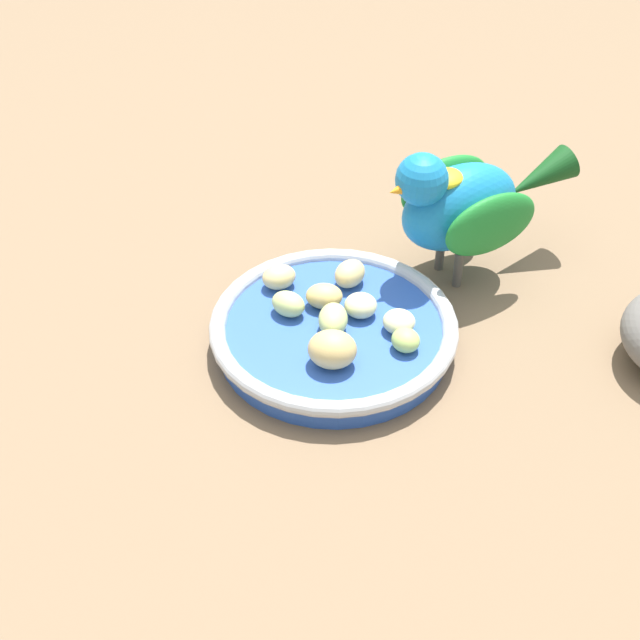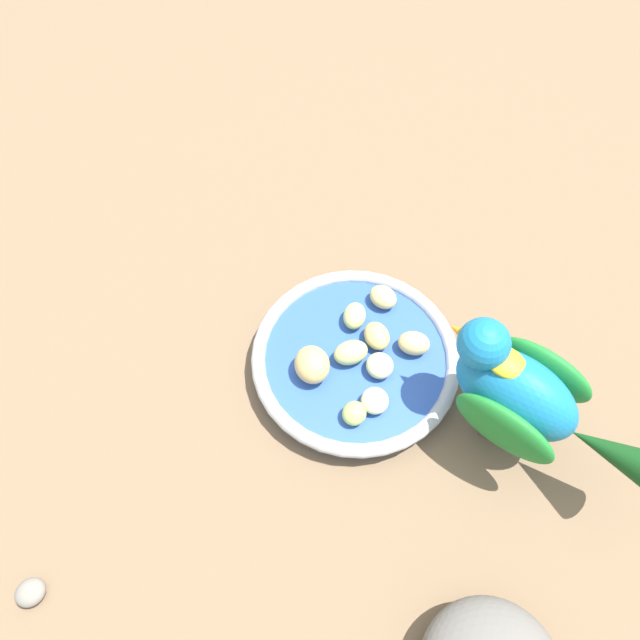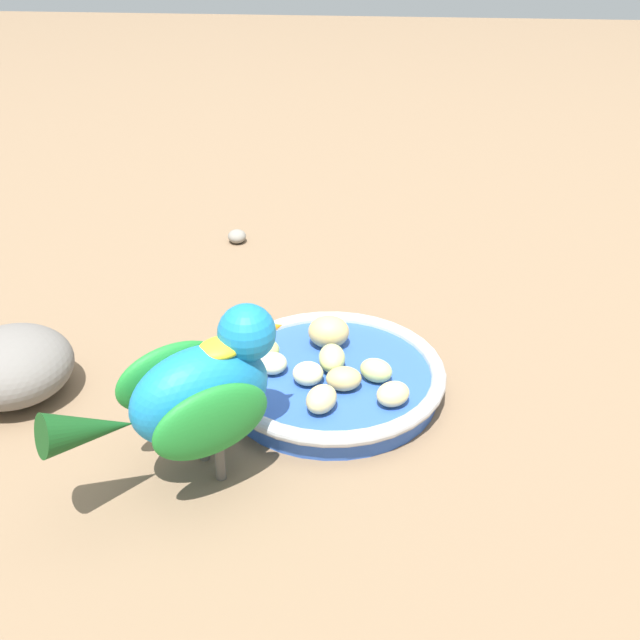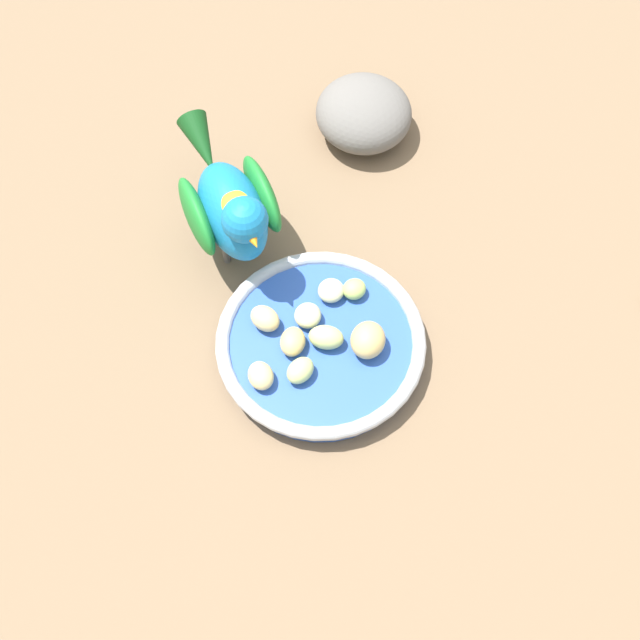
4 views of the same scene
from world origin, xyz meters
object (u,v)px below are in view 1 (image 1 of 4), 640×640
object	(u,v)px
feeding_bowl	(334,332)
apple_piece_1	(399,322)
apple_piece_4	(406,340)
apple_piece_2	(279,277)
apple_piece_3	(324,296)
apple_piece_0	(334,317)
apple_piece_8	(332,349)
apple_piece_5	(288,304)
parrot	(463,201)
apple_piece_7	(361,305)
apple_piece_6	(350,274)

from	to	relation	value
feeding_bowl	apple_piece_1	size ratio (longest dim) A/B	7.65
apple_piece_4	apple_piece_2	bearing A→B (deg)	61.74
apple_piece_3	feeding_bowl	bearing A→B (deg)	-153.69
apple_piece_0	apple_piece_2	world-z (taller)	apple_piece_0
apple_piece_1	apple_piece_8	bearing A→B (deg)	135.94
apple_piece_5	parrot	distance (m)	0.18
apple_piece_2	apple_piece_8	distance (m)	0.11
feeding_bowl	apple_piece_3	bearing A→B (deg)	26.31
feeding_bowl	apple_piece_7	xyz separation A→B (m)	(0.02, -0.02, 0.02)
apple_piece_1	apple_piece_2	size ratio (longest dim) A/B	0.91
apple_piece_5	apple_piece_3	bearing A→B (deg)	-61.12
feeding_bowl	apple_piece_8	world-z (taller)	apple_piece_8
apple_piece_3	apple_piece_7	world-z (taller)	apple_piece_3
apple_piece_0	apple_piece_5	xyz separation A→B (m)	(0.01, 0.04, -0.00)
apple_piece_2	apple_piece_8	world-z (taller)	apple_piece_8
apple_piece_5	apple_piece_4	bearing A→B (deg)	-105.35
apple_piece_4	apple_piece_5	world-z (taller)	apple_piece_5
apple_piece_4	apple_piece_7	world-z (taller)	same
feeding_bowl	apple_piece_1	bearing A→B (deg)	-86.02
apple_piece_5	apple_piece_8	bearing A→B (deg)	-139.98
apple_piece_1	apple_piece_2	xyz separation A→B (m)	(0.04, 0.11, 0.00)
apple_piece_1	parrot	size ratio (longest dim) A/B	0.16
apple_piece_3	apple_piece_4	distance (m)	0.09
apple_piece_3	apple_piece_4	xyz separation A→B (m)	(-0.04, -0.07, -0.00)
feeding_bowl	apple_piece_4	world-z (taller)	apple_piece_4
apple_piece_0	apple_piece_1	distance (m)	0.05
feeding_bowl	apple_piece_4	xyz separation A→B (m)	(-0.02, -0.06, 0.02)
feeding_bowl	apple_piece_4	size ratio (longest dim) A/B	8.61
apple_piece_4	apple_piece_6	distance (m)	0.10
apple_piece_1	apple_piece_7	distance (m)	0.04
apple_piece_3	apple_piece_8	xyz separation A→B (m)	(-0.07, -0.02, 0.00)
apple_piece_3	apple_piece_6	distance (m)	0.04
apple_piece_0	apple_piece_2	bearing A→B (deg)	50.29
apple_piece_7	parrot	distance (m)	0.13
apple_piece_4	apple_piece_8	distance (m)	0.06
apple_piece_0	parrot	bearing A→B (deg)	-38.43
apple_piece_0	apple_piece_4	size ratio (longest dim) A/B	1.43
apple_piece_3	apple_piece_5	bearing A→B (deg)	118.88
apple_piece_1	apple_piece_8	world-z (taller)	apple_piece_8
apple_piece_0	apple_piece_3	distance (m)	0.03
apple_piece_4	apple_piece_6	xyz separation A→B (m)	(0.08, 0.06, 0.00)
apple_piece_7	feeding_bowl	bearing A→B (deg)	133.15
apple_piece_5	apple_piece_7	xyz separation A→B (m)	(0.01, -0.06, -0.00)
apple_piece_4	apple_piece_6	size ratio (longest dim) A/B	0.77
apple_piece_6	parrot	bearing A→B (deg)	-56.39
apple_piece_1	feeding_bowl	bearing A→B (deg)	93.98
apple_piece_7	apple_piece_8	size ratio (longest dim) A/B	0.70
apple_piece_8	apple_piece_3	bearing A→B (deg)	14.56
apple_piece_3	apple_piece_7	distance (m)	0.03
apple_piece_2	apple_piece_8	bearing A→B (deg)	-145.72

